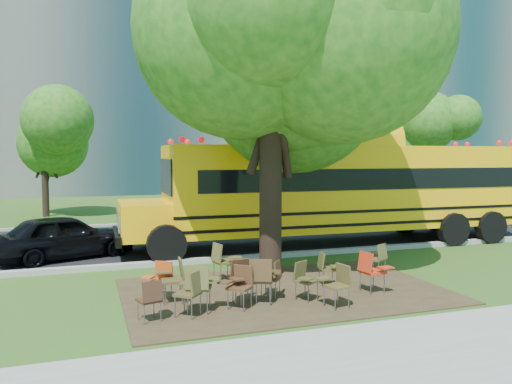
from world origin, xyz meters
name	(u,v)px	position (x,y,z in m)	size (l,w,h in m)	color
ground	(235,290)	(0.00, 0.00, 0.00)	(160.00, 160.00, 0.00)	#334D18
dirt_patch	(284,291)	(1.00, -0.50, 0.01)	(7.00, 4.50, 0.03)	#382819
asphalt_road	(179,240)	(0.00, 7.00, 0.02)	(80.00, 8.00, 0.04)	black
kerb_near	(205,260)	(0.00, 3.00, 0.07)	(80.00, 0.25, 0.14)	gray
kerb_far	(162,223)	(0.00, 11.10, 0.07)	(80.00, 0.25, 0.14)	gray
building_main	(21,60)	(-8.00, 36.00, 11.00)	(38.00, 16.00, 22.00)	slate
building_right	(347,68)	(24.00, 38.00, 12.50)	(30.00, 16.00, 25.00)	slate
bg_tree_2	(44,131)	(-5.00, 16.00, 4.21)	(4.80, 4.80, 6.62)	black
bg_tree_3	(303,118)	(8.00, 14.00, 5.03)	(5.60, 5.60, 7.84)	black
bg_tree_4	(439,132)	(16.00, 13.00, 4.34)	(5.00, 5.00, 6.85)	black
main_tree	(271,41)	(1.24, 1.01, 5.81)	(7.20, 7.20, 9.42)	black
school_bus	(344,188)	(5.19, 4.38, 1.93)	(13.71, 3.35, 3.33)	#F9AD07
chair_0	(151,296)	(-2.06, -1.65, 0.49)	(0.54, 0.58, 0.80)	#3D2316
chair_1	(200,284)	(-1.12, -1.43, 0.59)	(0.76, 0.60, 0.96)	#4F4C22
chair_2	(191,289)	(-1.32, -1.59, 0.55)	(0.60, 0.76, 0.89)	#493F1F
chair_3	(240,283)	(-0.32, -1.39, 0.53)	(0.74, 0.59, 0.86)	#4B2F1B
chair_4	(262,276)	(0.20, -1.29, 0.60)	(0.79, 0.62, 0.97)	#402B16
chair_5	(304,277)	(1.11, -1.30, 0.51)	(0.55, 0.67, 0.82)	#47411E
chair_6	(338,281)	(1.54, -1.96, 0.54)	(0.61, 0.59, 0.88)	#4E4521
chair_7	(371,268)	(2.71, -1.30, 0.58)	(0.61, 0.62, 0.94)	red
chair_8	(175,276)	(-1.45, -0.58, 0.57)	(0.54, 0.63, 0.93)	#483D1F
chair_9	(161,277)	(-1.70, -0.32, 0.51)	(0.69, 0.54, 0.82)	#CA4915
chair_10	(223,258)	(-0.09, 0.71, 0.59)	(0.66, 0.64, 0.95)	brown
chair_11	(273,275)	(0.59, -0.85, 0.49)	(0.54, 0.68, 0.80)	#422E17
chair_12	(326,266)	(2.05, -0.46, 0.50)	(0.47, 0.59, 0.81)	#4C4420
chair_13	(378,256)	(3.76, 0.05, 0.51)	(0.56, 0.68, 0.83)	brown
chair_14	(242,277)	(-0.17, -1.08, 0.56)	(0.61, 0.63, 0.90)	#462919
black_car	(65,237)	(-3.74, 4.78, 0.67)	(1.58, 3.92, 1.33)	black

